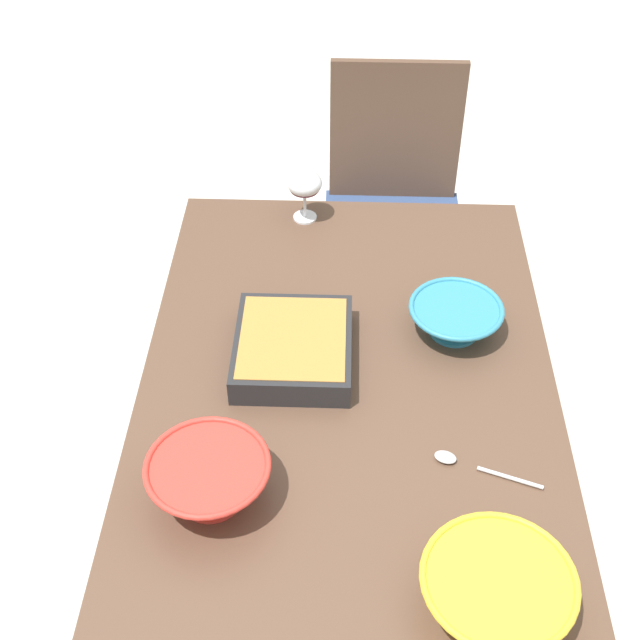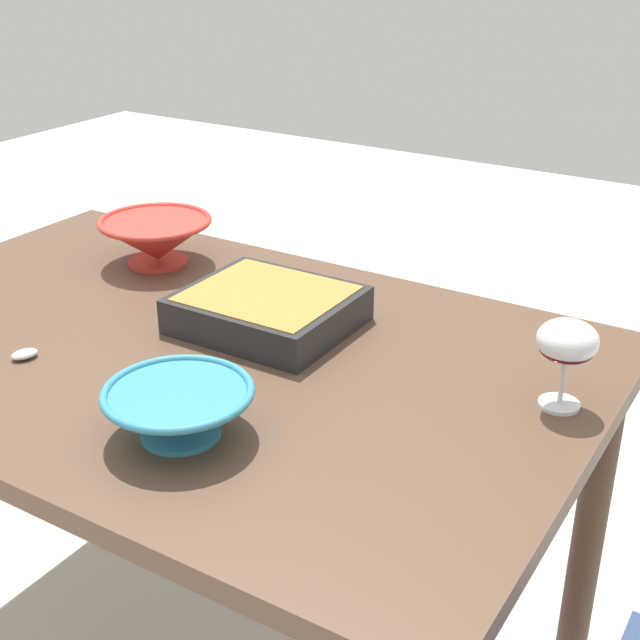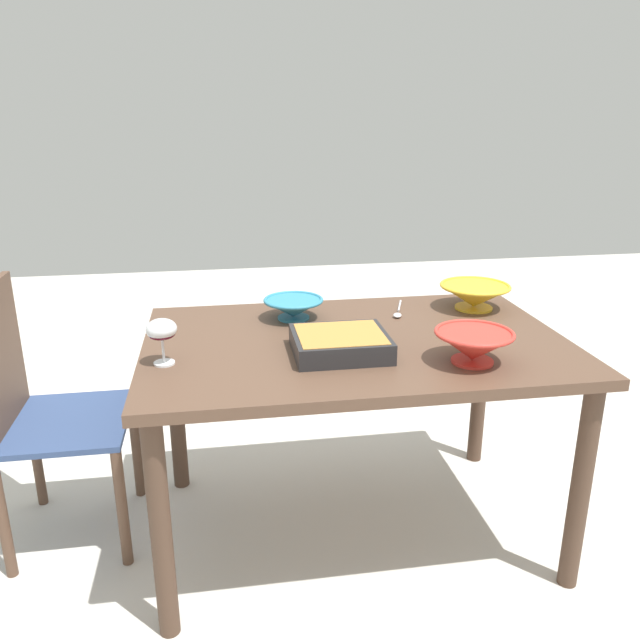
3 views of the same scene
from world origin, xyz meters
The scene contains 9 objects.
ground_plane centered at (0.00, 0.00, 0.00)m, with size 8.00×8.00×0.00m, color beige.
dining_table centered at (0.00, 0.00, 0.64)m, with size 1.37×0.89×0.73m.
chair centered at (-1.05, 0.14, 0.50)m, with size 0.40×0.44×0.92m.
wine_glass centered at (-0.60, -0.12, 0.83)m, with size 0.09×0.09×0.14m.
casserole_dish centered at (-0.07, -0.12, 0.77)m, with size 0.29×0.25×0.07m.
mixing_bowl centered at (-0.18, 0.24, 0.77)m, with size 0.21×0.21×0.08m.
small_bowl centered at (0.30, -0.25, 0.79)m, with size 0.23×0.23×0.10m.
serving_bowl centered at (0.51, 0.25, 0.78)m, with size 0.26×0.26×0.09m.
serving_spoon centered at (0.21, 0.23, 0.74)m, with size 0.09×0.21×0.01m.
Camera 3 is at (-0.42, -1.89, 1.45)m, focal length 35.49 mm.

